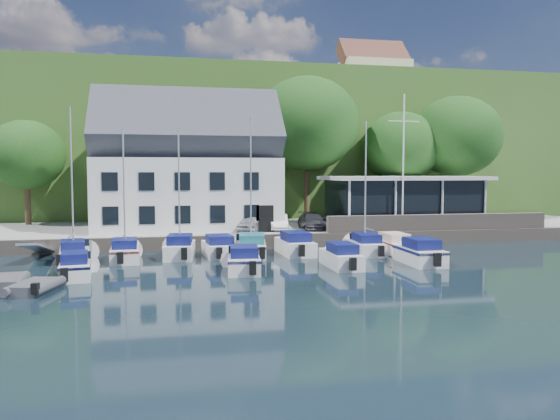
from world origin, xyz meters
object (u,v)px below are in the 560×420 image
Objects in this scene: car_white at (279,222)px; boat_r1_0 at (72,193)px; boat_r1_5 at (295,243)px; car_blue at (342,221)px; car_silver at (250,223)px; dinghy_1 at (34,285)px; boat_r2_2 at (244,259)px; harbor_building at (188,173)px; flagpole at (403,162)px; boat_r2_3 at (341,255)px; boat_r1_2 at (179,186)px; boat_r1_1 at (124,192)px; boat_r1_3 at (219,246)px; club_pavilion at (403,200)px; boat_r1_4 at (251,187)px; boat_r2_0 at (75,265)px; car_dgrey at (312,221)px; dinghy_0 at (5,280)px; boat_r2_4 at (419,251)px; boat_r1_7 at (393,243)px; boat_r1_6 at (365,190)px.

car_white is 15.67m from boat_r1_0.
car_blue is at bearing 45.44° from boat_r1_5.
car_silver reaches higher than dinghy_1.
harbor_building is at bearing 105.85° from boat_r2_2.
flagpole is 13.88m from boat_r2_3.
boat_r1_2 is at bearing -133.33° from car_white.
boat_r1_1 reaches higher than boat_r1_3.
boat_r1_4 is (-14.28, -8.48, 1.48)m from club_pavilion.
boat_r1_2 is (-5.25, -4.90, 2.93)m from car_silver.
car_blue reaches higher than boat_r2_0.
car_dgrey is 1.41× the size of dinghy_0.
boat_r2_4 is (4.94, 0.17, 0.07)m from boat_r2_3.
boat_r1_4 is (-3.10, -6.28, 2.92)m from car_white.
car_white is at bearing 43.86° from boat_r1_2.
boat_r1_4 is at bearing -107.41° from car_white.
boat_r1_1 is at bearing 177.05° from boat_r1_7.
boat_r1_3 is 13.20m from dinghy_0.
club_pavilion is 20.56m from boat_r1_2.
boat_r1_2 is 2.96× the size of dinghy_0.
dinghy_1 is (-23.85, -13.38, -5.88)m from flagpole.
boat_r2_2 is (-4.20, -5.66, -0.05)m from boat_r1_5.
boat_r1_1 reaches higher than dinghy_0.
boat_r2_3 is (1.38, -11.26, -0.89)m from car_white.
dinghy_0 is at bearing -117.82° from car_silver.
boat_r1_7 is at bearing 12.79° from dinghy_0.
car_silver is at bearing 85.67° from boat_r2_2.
dinghy_0 is at bearing -173.19° from boat_r2_3.
club_pavilion is 18.36m from boat_r1_3.
boat_r1_2 is 1.08× the size of boat_r1_6.
boat_r1_0 reaches higher than boat_r1_3.
car_blue is at bearing 25.01° from car_silver.
flagpole is 13.62m from boat_r1_4.
car_dgrey is (9.52, -2.53, -3.72)m from harbor_building.
dinghy_1 is at bearing -152.54° from boat_r1_6.
boat_r2_0 is 8.75m from boat_r2_2.
boat_r1_0 is at bearing -167.61° from flagpole.
boat_r1_1 is 2.94× the size of dinghy_1.
boat_r1_4 is (-8.10, -5.98, 2.94)m from car_blue.
harbor_building reaches higher than club_pavilion.
boat_r2_3 is at bearing -59.57° from harbor_building.
boat_r1_0 is at bearing 168.31° from boat_r2_4.
car_white reaches higher than dinghy_1.
car_blue is at bearing -158.02° from club_pavilion.
flagpole is at bearing 11.09° from boat_r1_1.
boat_r1_6 is at bearing -3.23° from boat_r1_1.
dinghy_0 is at bearing 154.00° from dinghy_1.
dinghy_1 is (-0.36, -8.22, -3.89)m from boat_r1_0.
boat_r2_2 is 11.75m from dinghy_0.
boat_r1_3 is 0.98× the size of boat_r2_3.
car_blue is (-6.19, -2.50, -1.46)m from club_pavilion.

